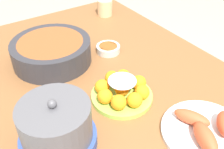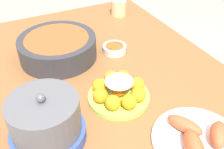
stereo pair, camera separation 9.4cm
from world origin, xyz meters
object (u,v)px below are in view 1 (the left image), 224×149
cup_near (105,7)px  sauce_bowl (108,49)px  serving_bowl (52,51)px  seafood_platter (207,130)px  cake_plate (122,91)px  warming_pot (56,127)px  dining_table (104,89)px

cup_near → sauce_bowl: bearing=149.8°
serving_bowl → seafood_platter: 0.65m
cake_plate → seafood_platter: (-0.27, -0.11, -0.01)m
warming_pot → dining_table: bearing=-51.9°
dining_table → cake_plate: (-0.17, 0.03, 0.13)m
serving_bowl → sauce_bowl: bearing=-105.6°
sauce_bowl → cake_plate: bearing=156.0°
sauce_bowl → cup_near: cup_near is taller
cake_plate → serving_bowl: (0.34, 0.11, 0.02)m
dining_table → serving_bowl: bearing=39.7°
sauce_bowl → warming_pot: (-0.34, 0.38, 0.05)m
dining_table → cup_near: bearing=-33.0°
dining_table → warming_pot: (-0.23, 0.29, 0.17)m
dining_table → serving_bowl: size_ratio=3.89×
cup_near → dining_table: bearing=147.0°
cup_near → seafood_platter: bearing=167.0°
cake_plate → cup_near: same height
cake_plate → warming_pot: size_ratio=0.97×
serving_bowl → warming_pot: bearing=158.9°
serving_bowl → sauce_bowl: size_ratio=3.10×
cake_plate → seafood_platter: size_ratio=0.80×
dining_table → cake_plate: 0.22m
dining_table → sauce_bowl: 0.18m
sauce_bowl → cup_near: size_ratio=1.22×
dining_table → serving_bowl: 0.27m
warming_pot → cake_plate: bearing=-77.2°
dining_table → seafood_platter: size_ratio=4.66×
serving_bowl → sauce_bowl: serving_bowl is taller
cup_near → serving_bowl: bearing=122.1°
serving_bowl → cup_near: serving_bowl is taller
seafood_platter → serving_bowl: bearing=19.8°
sauce_bowl → cup_near: 0.38m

